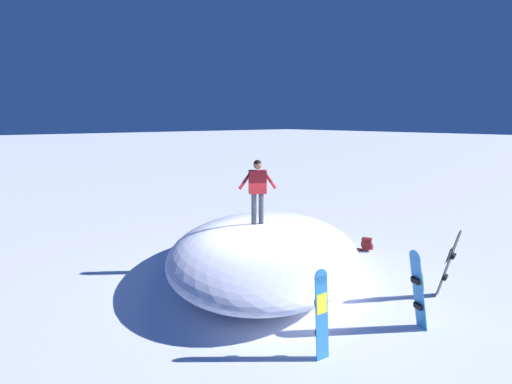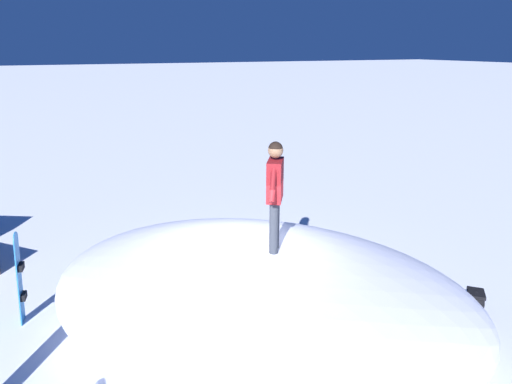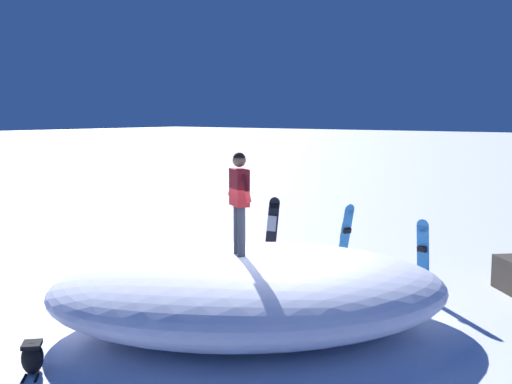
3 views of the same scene
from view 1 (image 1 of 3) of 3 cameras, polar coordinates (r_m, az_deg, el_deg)
The scene contains 8 objects.
ground at distance 10.45m, azimuth -0.88°, elevation -12.86°, with size 240.00×240.00×0.00m, color white.
snow_mound at distance 10.62m, azimuth 1.20°, elevation -8.55°, with size 7.02×5.01×1.35m, color white.
snowboarder_standing at distance 10.40m, azimuth 0.23°, elevation 0.95°, with size 0.93×0.64×1.76m.
snowboard_primary_upright at distance 8.47m, azimuth 22.81°, elevation -13.07°, with size 0.45×0.39×1.70m.
snowboard_secondary_upright at distance 7.14m, azimuth 9.64°, elevation -17.22°, with size 0.29×0.20×1.64m.
snowboard_tertiary_upright at distance 10.21m, azimuth 26.66°, elevation -9.33°, with size 0.35×0.44×1.70m.
backpack_near at distance 14.16m, azimuth -4.37°, elevation -5.49°, with size 0.58×0.57×0.47m.
backpack_far at distance 13.01m, azimuth 16.10°, elevation -7.45°, with size 0.39×0.57×0.44m.
Camera 1 is at (6.06, 7.43, 4.16)m, focal length 27.03 mm.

